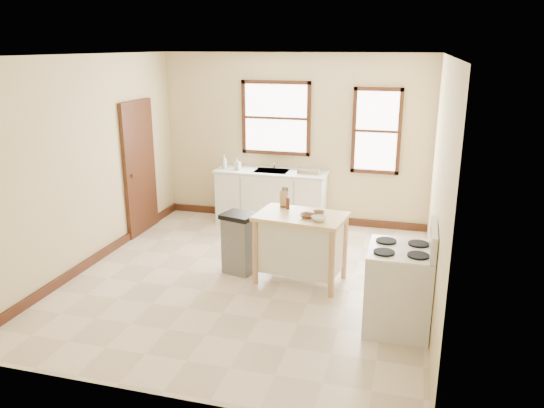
{
  "coord_description": "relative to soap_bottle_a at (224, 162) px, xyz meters",
  "views": [
    {
      "loc": [
        1.97,
        -6.02,
        2.91
      ],
      "look_at": [
        0.2,
        0.4,
        0.91
      ],
      "focal_mm": 35.0,
      "sensor_mm": 36.0,
      "label": 1
    }
  ],
  "objects": [
    {
      "name": "baseboard_back",
      "position": [
        1.11,
        0.31,
        -0.97
      ],
      "size": [
        4.5,
        0.04,
        0.12
      ],
      "primitive_type": "cube",
      "color": "#351E0E",
      "rests_on": "ground"
    },
    {
      "name": "gas_stove",
      "position": [
        3.02,
        -2.93,
        -0.45
      ],
      "size": [
        0.73,
        0.73,
        1.17
      ],
      "primitive_type": null,
      "color": "silver",
      "rests_on": "ground"
    },
    {
      "name": "kitchen_island",
      "position": [
        1.77,
        -2.06,
        -0.59
      ],
      "size": [
        1.17,
        0.82,
        0.89
      ],
      "primitive_type": null,
      "rotation": [
        0.0,
        0.0,
        -0.12
      ],
      "color": "tan",
      "rests_on": "ground"
    },
    {
      "name": "sink_counter",
      "position": [
        0.81,
        0.04,
        -0.57
      ],
      "size": [
        1.86,
        0.62,
        0.92
      ],
      "primitive_type": null,
      "color": "white",
      "rests_on": "ground"
    },
    {
      "name": "bowl_a",
      "position": [
        1.86,
        -2.15,
        -0.12
      ],
      "size": [
        0.21,
        0.21,
        0.04
      ],
      "primitive_type": "imported",
      "rotation": [
        0.0,
        0.0,
        -0.22
      ],
      "color": "brown",
      "rests_on": "kitchen_island"
    },
    {
      "name": "dish_rack",
      "position": [
        1.46,
        -0.02,
        -0.07
      ],
      "size": [
        0.42,
        0.34,
        0.09
      ],
      "primitive_type": null,
      "rotation": [
        0.0,
        0.0,
        0.16
      ],
      "color": "silver",
      "rests_on": "sink_counter"
    },
    {
      "name": "bowl_c",
      "position": [
        2.03,
        -2.24,
        -0.11
      ],
      "size": [
        0.24,
        0.24,
        0.06
      ],
      "primitive_type": "imported",
      "rotation": [
        0.0,
        0.0,
        -0.5
      ],
      "color": "white",
      "rests_on": "kitchen_island"
    },
    {
      "name": "pepper_grinder",
      "position": [
        1.56,
        -1.87,
        -0.07
      ],
      "size": [
        0.04,
        0.04,
        0.15
      ],
      "primitive_type": "cylinder",
      "rotation": [
        0.0,
        0.0,
        0.01
      ],
      "color": "#451E12",
      "rests_on": "kitchen_island"
    },
    {
      "name": "window_side",
      "position": [
        2.46,
        0.32,
        0.57
      ],
      "size": [
        0.77,
        0.06,
        1.37
      ],
      "primitive_type": null,
      "color": "#351E0E",
      "rests_on": "wall_back"
    },
    {
      "name": "bowl_b",
      "position": [
        1.98,
        -2.0,
        -0.12
      ],
      "size": [
        0.17,
        0.17,
        0.04
      ],
      "primitive_type": "imported",
      "rotation": [
        0.0,
        0.0,
        0.02
      ],
      "color": "brown",
      "rests_on": "kitchen_island"
    },
    {
      "name": "baseboard_left",
      "position": [
        -1.11,
        -2.16,
        -0.97
      ],
      "size": [
        0.04,
        5.0,
        0.12
      ],
      "primitive_type": "cube",
      "color": "#351E0E",
      "rests_on": "ground"
    },
    {
      "name": "wall_right",
      "position": [
        3.36,
        -2.16,
        0.37
      ],
      "size": [
        0.04,
        5.0,
        2.8
      ],
      "primitive_type": "cube",
      "color": "beige",
      "rests_on": "ground"
    },
    {
      "name": "soap_bottle_b",
      "position": [
        0.25,
        -0.04,
        -0.02
      ],
      "size": [
        0.1,
        0.1,
        0.19
      ],
      "primitive_type": "imported",
      "rotation": [
        0.0,
        0.0,
        -0.18
      ],
      "color": "#B2B2B2",
      "rests_on": "sink_counter"
    },
    {
      "name": "wall_back",
      "position": [
        1.11,
        0.34,
        0.37
      ],
      "size": [
        4.5,
        0.04,
        2.8
      ],
      "primitive_type": "cube",
      "color": "beige",
      "rests_on": "ground"
    },
    {
      "name": "faucet",
      "position": [
        0.81,
        0.22,
        -0.0
      ],
      "size": [
        0.03,
        0.03,
        0.22
      ],
      "primitive_type": "cylinder",
      "color": "silver",
      "rests_on": "sink_counter"
    },
    {
      "name": "wall_left",
      "position": [
        -1.14,
        -2.16,
        0.37
      ],
      "size": [
        0.04,
        5.0,
        2.8
      ],
      "primitive_type": "cube",
      "color": "beige",
      "rests_on": "ground"
    },
    {
      "name": "knife_block",
      "position": [
        1.48,
        -1.78,
        -0.04
      ],
      "size": [
        0.13,
        0.13,
        0.2
      ],
      "primitive_type": null,
      "rotation": [
        0.0,
        0.0,
        0.31
      ],
      "color": "tan",
      "rests_on": "kitchen_island"
    },
    {
      "name": "ceiling",
      "position": [
        1.11,
        -2.16,
        1.77
      ],
      "size": [
        5.0,
        5.0,
        0.0
      ],
      "primitive_type": "plane",
      "rotation": [
        3.14,
        0.0,
        0.0
      ],
      "color": "white",
      "rests_on": "ground"
    },
    {
      "name": "trash_bin",
      "position": [
        0.93,
        -1.99,
        -0.63
      ],
      "size": [
        0.49,
        0.44,
        0.81
      ],
      "primitive_type": null,
      "rotation": [
        0.0,
        0.0,
        -0.26
      ],
      "color": "slate",
      "rests_on": "ground"
    },
    {
      "name": "floor",
      "position": [
        1.11,
        -2.16,
        -1.03
      ],
      "size": [
        5.0,
        5.0,
        0.0
      ],
      "primitive_type": "plane",
      "color": "#F4DCC1",
      "rests_on": "ground"
    },
    {
      "name": "window_main",
      "position": [
        0.81,
        0.32,
        0.72
      ],
      "size": [
        1.17,
        0.06,
        1.22
      ],
      "primitive_type": null,
      "color": "#351E0E",
      "rests_on": "wall_back"
    },
    {
      "name": "soap_bottle_a",
      "position": [
        0.0,
        0.0,
        0.0
      ],
      "size": [
        0.09,
        0.09,
        0.23
      ],
      "primitive_type": "imported",
      "rotation": [
        0.0,
        0.0,
        0.05
      ],
      "color": "#B2B2B2",
      "rests_on": "sink_counter"
    },
    {
      "name": "door_left",
      "position": [
        -1.1,
        -0.86,
        0.02
      ],
      "size": [
        0.06,
        0.9,
        2.1
      ],
      "primitive_type": "cube",
      "color": "#351E0E",
      "rests_on": "ground"
    }
  ]
}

